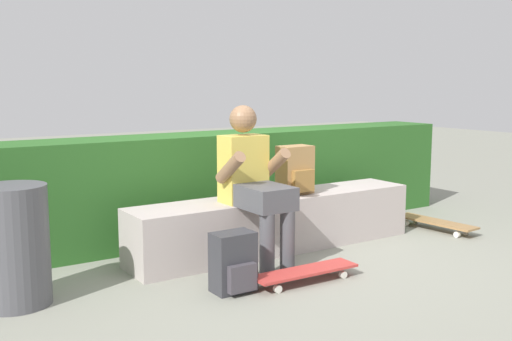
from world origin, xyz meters
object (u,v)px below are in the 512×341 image
Objects in this scene: person_skater at (254,179)px; skateboard_near_person at (305,272)px; bench_main at (277,222)px; trash_bin at (14,246)px; backpack_on_ground at (234,263)px; skateboard_beside_bench at (436,222)px; backpack_on_bench at (296,171)px.

skateboard_near_person is at bearing -85.35° from person_skater.
person_skater is (-0.37, -0.21, 0.42)m from bench_main.
trash_bin reaches higher than bench_main.
backpack_on_ground is (-0.83, -0.68, -0.03)m from bench_main.
trash_bin is at bearing -176.23° from bench_main.
backpack_on_bench is at bearing 168.83° from skateboard_beside_bench.
skateboard_near_person is (-0.32, -0.80, -0.15)m from bench_main.
trash_bin is at bearing 177.60° from skateboard_beside_bench.
backpack_on_bench is (0.51, 0.79, 0.57)m from skateboard_near_person.
skateboard_near_person is 2.01× the size of backpack_on_bench.
skateboard_beside_bench is (1.94, 0.50, 0.00)m from skateboard_near_person.
skateboard_near_person is 1.10m from backpack_on_bench.
skateboard_beside_bench is 2.04× the size of backpack_on_ground.
backpack_on_bench is 1.30m from backpack_on_ground.
bench_main is at bearing 39.43° from backpack_on_ground.
backpack_on_bench is at bearing -2.91° from bench_main.
skateboard_near_person is 0.53m from backpack_on_ground.
backpack_on_bench is 0.53× the size of trash_bin.
skateboard_beside_bench is at bearing 8.99° from backpack_on_ground.
skateboard_beside_bench is at bearing -2.40° from trash_bin.
person_skater is 1.50× the size of skateboard_near_person.
person_skater is 1.74m from trash_bin.
skateboard_beside_bench is 3.72m from trash_bin.
person_skater is 2.07m from skateboard_beside_bench.
bench_main is at bearing 30.31° from person_skater.
skateboard_near_person is 2.00m from skateboard_beside_bench.
skateboard_beside_bench is 2.48m from backpack_on_ground.
trash_bin is at bearing 159.55° from skateboard_near_person.
backpack_on_ground is at bearing -140.57° from bench_main.
person_skater is at bearing 45.35° from backpack_on_ground.
backpack_on_ground is 0.53× the size of trash_bin.
person_skater is 0.59m from backpack_on_bench.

